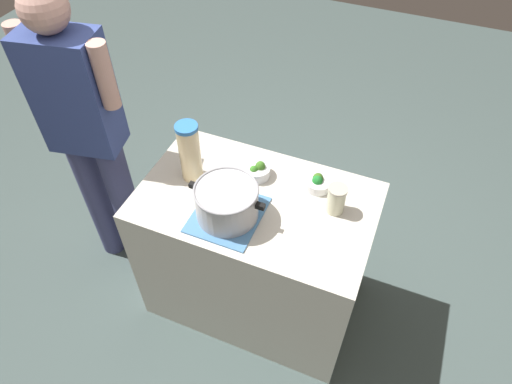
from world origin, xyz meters
TOP-DOWN VIEW (x-y plane):
  - ground_plane at (0.00, 0.00)m, footprint 8.00×8.00m
  - counter_slab at (0.00, 0.00)m, footprint 1.10×0.67m
  - dish_cloth at (0.08, 0.13)m, footprint 0.29×0.33m
  - cooking_pot at (0.08, 0.13)m, footprint 0.35×0.28m
  - lemonade_pitcher at (0.34, -0.03)m, footprint 0.10×0.10m
  - mason_jar at (-0.35, -0.08)m, footprint 0.09×0.09m
  - broccoli_bowl_front at (-0.24, -0.18)m, footprint 0.13×0.13m
  - broccoli_bowl_center at (0.06, -0.15)m, footprint 0.13×0.13m
  - person_cook at (0.89, 0.01)m, footprint 0.50×0.26m

SIDE VIEW (x-z plane):
  - ground_plane at x=0.00m, z-range 0.00..0.00m
  - counter_slab at x=0.00m, z-range 0.00..0.86m
  - dish_cloth at x=0.08m, z-range 0.86..0.86m
  - broccoli_bowl_front at x=-0.24m, z-range 0.85..0.92m
  - broccoli_bowl_center at x=0.06m, z-range 0.84..0.93m
  - mason_jar at x=-0.35m, z-range 0.86..1.00m
  - person_cook at x=0.89m, z-range 0.09..1.79m
  - cooking_pot at x=0.08m, z-range 0.87..1.03m
  - lemonade_pitcher at x=0.34m, z-range 0.86..1.16m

